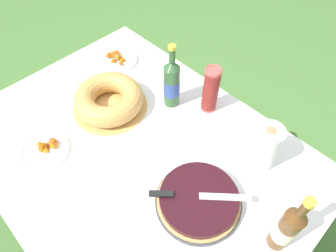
# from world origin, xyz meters

# --- Properties ---
(ground_plane) EXTENTS (16.00, 16.00, 0.00)m
(ground_plane) POSITION_xyz_m (0.00, 0.00, 0.00)
(ground_plane) COLOR #4C7A38
(garden_table) EXTENTS (1.49, 1.10, 0.73)m
(garden_table) POSITION_xyz_m (0.00, 0.00, 0.66)
(garden_table) COLOR brown
(garden_table) RESTS_ON ground_plane
(tablecloth) EXTENTS (1.50, 1.11, 0.10)m
(tablecloth) POSITION_xyz_m (0.00, 0.00, 0.72)
(tablecloth) COLOR white
(tablecloth) RESTS_ON garden_table
(berry_tart) EXTENTS (0.33, 0.33, 0.06)m
(berry_tart) POSITION_xyz_m (0.36, 0.01, 0.76)
(berry_tart) COLOR #38383D
(berry_tart) RESTS_ON tablecloth
(serving_knife) EXTENTS (0.29, 0.27, 0.01)m
(serving_knife) POSITION_xyz_m (0.33, -0.01, 0.80)
(serving_knife) COLOR silver
(serving_knife) RESTS_ON berry_tart
(bundt_cake) EXTENTS (0.36, 0.36, 0.11)m
(bundt_cake) POSITION_xyz_m (-0.27, 0.07, 0.79)
(bundt_cake) COLOR tan
(bundt_cake) RESTS_ON tablecloth
(cup_stack) EXTENTS (0.07, 0.07, 0.24)m
(cup_stack) POSITION_xyz_m (0.06, 0.40, 0.86)
(cup_stack) COLOR #E04C47
(cup_stack) RESTS_ON tablecloth
(cider_bottle_green) EXTENTS (0.08, 0.08, 0.33)m
(cider_bottle_green) POSITION_xyz_m (-0.09, 0.30, 0.86)
(cider_bottle_green) COLOR #2D562D
(cider_bottle_green) RESTS_ON tablecloth
(cider_bottle_amber) EXTENTS (0.07, 0.07, 0.33)m
(cider_bottle_amber) POSITION_xyz_m (0.64, 0.10, 0.86)
(cider_bottle_amber) COLOR brown
(cider_bottle_amber) RESTS_ON tablecloth
(snack_plate_near) EXTENTS (0.21, 0.21, 0.06)m
(snack_plate_near) POSITION_xyz_m (-0.26, -0.28, 0.75)
(snack_plate_near) COLOR white
(snack_plate_near) RESTS_ON tablecloth
(snack_plate_left) EXTENTS (0.22, 0.22, 0.07)m
(snack_plate_left) POSITION_xyz_m (-0.52, 0.31, 0.75)
(snack_plate_left) COLOR white
(snack_plate_left) RESTS_ON tablecloth
(paper_towel_roll) EXTENTS (0.11, 0.11, 0.22)m
(paper_towel_roll) POSITION_xyz_m (0.41, 0.32, 0.84)
(paper_towel_roll) COLOR white
(paper_towel_roll) RESTS_ON tablecloth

